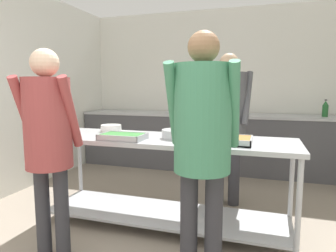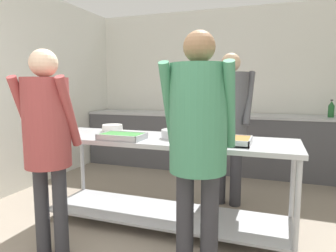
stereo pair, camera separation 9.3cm
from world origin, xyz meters
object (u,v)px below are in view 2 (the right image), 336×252
at_px(plate_stack, 112,128).
at_px(water_bottle, 331,109).
at_px(serving_tray_vegetables, 122,137).
at_px(guest_serving_right, 198,132).
at_px(serving_tray_roast, 225,140).
at_px(sauce_pan, 177,134).
at_px(cook_behind_counter, 230,114).
at_px(guest_serving_left, 47,132).

distance_m(plate_stack, water_bottle, 3.11).
height_order(serving_tray_vegetables, guest_serving_right, guest_serving_right).
height_order(serving_tray_roast, water_bottle, water_bottle).
height_order(sauce_pan, cook_behind_counter, cook_behind_counter).
relative_size(sauce_pan, guest_serving_right, 0.25).
distance_m(serving_tray_vegetables, sauce_pan, 0.51).
bearing_deg(sauce_pan, water_bottle, 53.21).
relative_size(plate_stack, serving_tray_vegetables, 0.57).
xyz_separation_m(plate_stack, guest_serving_right, (1.18, -0.90, 0.14)).
distance_m(cook_behind_counter, water_bottle, 1.87).
bearing_deg(guest_serving_left, sauce_pan, 45.87).
height_order(guest_serving_left, cook_behind_counter, cook_behind_counter).
bearing_deg(serving_tray_vegetables, sauce_pan, 26.24).
relative_size(serving_tray_vegetables, water_bottle, 1.61).
distance_m(plate_stack, sauce_pan, 0.83).
height_order(plate_stack, water_bottle, water_bottle).
distance_m(serving_tray_roast, guest_serving_left, 1.44).
height_order(plate_stack, sauce_pan, sauce_pan).
distance_m(serving_tray_roast, cook_behind_counter, 0.87).
bearing_deg(water_bottle, guest_serving_left, -128.96).
relative_size(serving_tray_vegetables, guest_serving_right, 0.24).
bearing_deg(guest_serving_left, serving_tray_roast, 29.41).
bearing_deg(plate_stack, sauce_pan, -14.02).
relative_size(sauce_pan, water_bottle, 1.74).
bearing_deg(serving_tray_vegetables, guest_serving_right, -30.01).
relative_size(sauce_pan, serving_tray_roast, 1.02).
distance_m(guest_serving_left, water_bottle, 3.81).
bearing_deg(sauce_pan, serving_tray_vegetables, -153.76).
bearing_deg(plate_stack, water_bottle, 38.95).
xyz_separation_m(cook_behind_counter, water_bottle, (1.23, 1.40, -0.02)).
distance_m(serving_tray_vegetables, cook_behind_counter, 1.29).
distance_m(serving_tray_vegetables, guest_serving_right, 0.97).
xyz_separation_m(plate_stack, water_bottle, (2.41, 1.95, 0.13)).
height_order(plate_stack, guest_serving_right, guest_serving_right).
distance_m(guest_serving_right, water_bottle, 3.11).
bearing_deg(cook_behind_counter, serving_tray_roast, -84.07).
distance_m(sauce_pan, guest_serving_left, 1.13).
bearing_deg(serving_tray_roast, cook_behind_counter, 95.93).
relative_size(plate_stack, guest_serving_left, 0.14).
height_order(serving_tray_roast, cook_behind_counter, cook_behind_counter).
relative_size(cook_behind_counter, water_bottle, 6.89).
bearing_deg(cook_behind_counter, water_bottle, 48.65).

